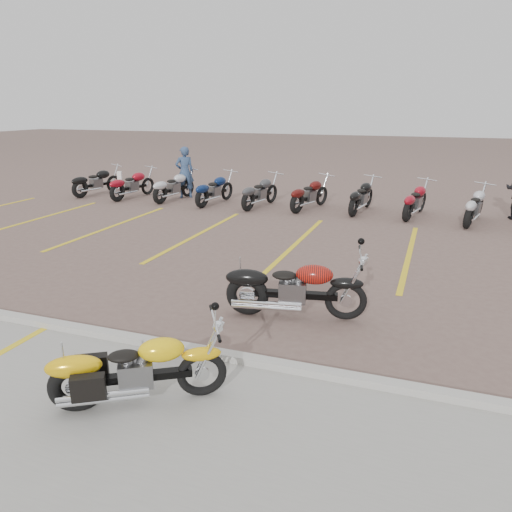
{
  "coord_description": "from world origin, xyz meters",
  "views": [
    {
      "loc": [
        3.16,
        -7.54,
        3.32
      ],
      "look_at": [
        0.27,
        0.38,
        0.75
      ],
      "focal_mm": 35.0,
      "sensor_mm": 36.0,
      "label": 1
    }
  ],
  "objects": [
    {
      "name": "bollard",
      "position": [
        -7.68,
        7.75,
        0.5
      ],
      "size": [
        0.19,
        0.19,
        1.0
      ],
      "primitive_type": "cube",
      "rotation": [
        0.0,
        0.0,
        0.37
      ],
      "color": "white",
      "rests_on": "ground"
    },
    {
      "name": "concrete_apron",
      "position": [
        0.0,
        -4.5,
        0.01
      ],
      "size": [
        60.0,
        5.0,
        0.01
      ],
      "primitive_type": "cube",
      "color": "#9E9B93",
      "rests_on": "ground"
    },
    {
      "name": "flame_cruiser",
      "position": [
        1.14,
        -0.31,
        0.46
      ],
      "size": [
        2.25,
        0.57,
        0.93
      ],
      "rotation": [
        0.1,
        0.0,
        0.19
      ],
      "color": "black",
      "rests_on": "ground"
    },
    {
      "name": "curb",
      "position": [
        0.0,
        -2.0,
        0.06
      ],
      "size": [
        60.0,
        0.18,
        0.12
      ],
      "primitive_type": "cube",
      "color": "#ADAAA3",
      "rests_on": "ground"
    },
    {
      "name": "ground",
      "position": [
        0.0,
        0.0,
        0.0
      ],
      "size": [
        100.0,
        100.0,
        0.0
      ],
      "primitive_type": "plane",
      "color": "#6F594F",
      "rests_on": "ground"
    },
    {
      "name": "parking_stripes",
      "position": [
        0.0,
        4.0,
        0.0
      ],
      "size": [
        38.0,
        5.5,
        0.01
      ],
      "primitive_type": null,
      "color": "gold",
      "rests_on": "ground"
    },
    {
      "name": "bg_bike_row",
      "position": [
        -1.58,
        8.14,
        0.55
      ],
      "size": [
        15.87,
        2.09,
        1.1
      ],
      "color": "black",
      "rests_on": "ground"
    },
    {
      "name": "person_a",
      "position": [
        -5.6,
        8.81,
        0.93
      ],
      "size": [
        0.8,
        0.78,
        1.86
      ],
      "primitive_type": "imported",
      "rotation": [
        0.0,
        0.0,
        3.86
      ],
      "color": "#31496E",
      "rests_on": "ground"
    },
    {
      "name": "yellow_cruiser",
      "position": [
        0.14,
        -3.29,
        0.41
      ],
      "size": [
        1.76,
        1.16,
        0.82
      ],
      "rotation": [
        0.08,
        0.0,
        0.56
      ],
      "color": "black",
      "rests_on": "ground"
    }
  ]
}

